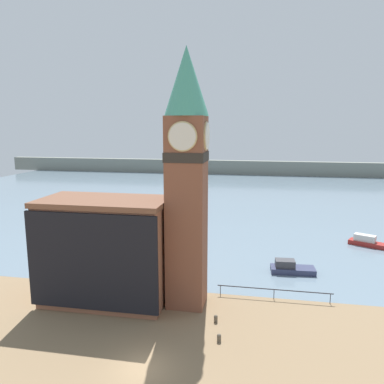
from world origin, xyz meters
name	(u,v)px	position (x,y,z in m)	size (l,w,h in m)	color
ground_plane	(142,369)	(0.00, 0.00, 0.00)	(160.00, 160.00, 0.00)	#846B4C
water	(229,193)	(0.00, 73.36, 0.00)	(160.00, 120.00, 0.00)	slate
far_shoreline	(238,167)	(0.00, 113.36, 2.50)	(180.00, 3.00, 5.00)	gray
pier_railing	(274,290)	(9.80, 13.11, 0.96)	(11.56, 0.08, 1.09)	#232328
clock_tower	(187,173)	(1.25, 10.67, 13.04)	(4.10, 4.10, 24.53)	brown
pier_building	(105,251)	(-6.86, 9.81, 5.25)	(12.59, 6.73, 10.47)	#935B42
boat_near	(291,268)	(11.99, 20.70, 0.56)	(5.32, 2.44, 1.56)	#333856
boat_far	(370,243)	(24.27, 33.09, 0.57)	(6.70, 4.65, 1.61)	maroon
mooring_bollard_near	(216,318)	(4.51, 7.53, 0.37)	(0.34, 0.34, 0.69)	brown
mooring_bollard_far	(219,337)	(5.15, 4.50, 0.36)	(0.36, 0.36, 0.69)	brown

